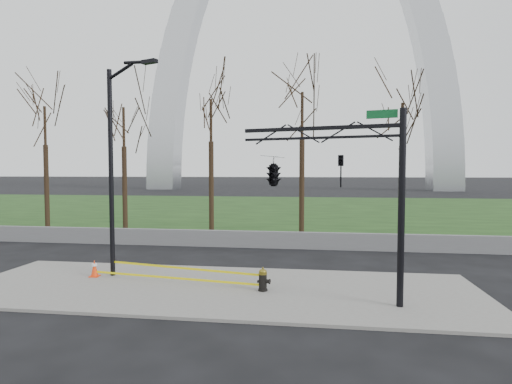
# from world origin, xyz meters

# --- Properties ---
(ground) EXTENTS (500.00, 500.00, 0.00)m
(ground) POSITION_xyz_m (0.00, 0.00, 0.00)
(ground) COLOR black
(ground) RESTS_ON ground
(sidewalk) EXTENTS (18.00, 6.00, 0.10)m
(sidewalk) POSITION_xyz_m (0.00, 0.00, 0.05)
(sidewalk) COLOR slate
(sidewalk) RESTS_ON ground
(grass_strip) EXTENTS (120.00, 40.00, 0.06)m
(grass_strip) POSITION_xyz_m (0.00, 30.00, 0.03)
(grass_strip) COLOR #193413
(grass_strip) RESTS_ON ground
(guardrail) EXTENTS (60.00, 0.30, 0.90)m
(guardrail) POSITION_xyz_m (0.00, 8.00, 0.45)
(guardrail) COLOR #59595B
(guardrail) RESTS_ON ground
(gateway_arch) EXTENTS (66.00, 6.00, 65.00)m
(gateway_arch) POSITION_xyz_m (0.00, 75.00, 32.50)
(gateway_arch) COLOR #B2B4B9
(gateway_arch) RESTS_ON ground
(tree_row) EXTENTS (33.49, 4.00, 9.74)m
(tree_row) POSITION_xyz_m (-6.26, 12.00, 4.87)
(tree_row) COLOR black
(tree_row) RESTS_ON ground
(fire_hydrant) EXTENTS (0.50, 0.33, 0.80)m
(fire_hydrant) POSITION_xyz_m (1.64, -0.20, 0.47)
(fire_hydrant) COLOR black
(fire_hydrant) RESTS_ON sidewalk
(traffic_cone) EXTENTS (0.36, 0.36, 0.66)m
(traffic_cone) POSITION_xyz_m (-5.00, 0.76, 0.43)
(traffic_cone) COLOR #F3390C
(traffic_cone) RESTS_ON sidewalk
(street_light) EXTENTS (2.30, 0.96, 8.21)m
(street_light) POSITION_xyz_m (-4.19, 0.98, 4.69)
(street_light) COLOR black
(street_light) RESTS_ON ground
(traffic_signal_mast) EXTENTS (4.98, 2.54, 6.00)m
(traffic_signal_mast) POSITION_xyz_m (2.74, -0.48, 4.15)
(traffic_signal_mast) COLOR black
(traffic_signal_mast) RESTS_ON ground
(caution_tape) EXTENTS (6.63, 1.26, 0.41)m
(caution_tape) POSITION_xyz_m (-1.55, 0.35, 0.45)
(caution_tape) COLOR yellow
(caution_tape) RESTS_ON ground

